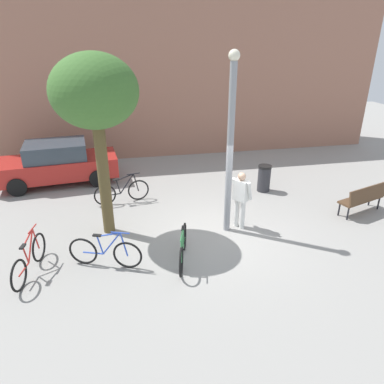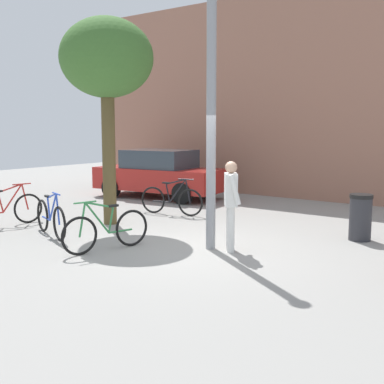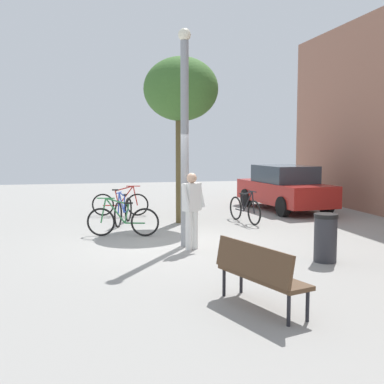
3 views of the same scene
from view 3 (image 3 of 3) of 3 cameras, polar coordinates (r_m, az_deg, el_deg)
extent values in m
plane|color=gray|center=(11.39, -2.09, -6.01)|extent=(36.00, 36.00, 0.00)
cylinder|color=gray|center=(10.90, -0.86, 5.45)|extent=(0.18, 0.18, 4.52)
sphere|color=#F2EACC|center=(11.15, -0.88, 17.79)|extent=(0.28, 0.28, 0.28)
cylinder|color=white|center=(10.77, 0.32, -4.38)|extent=(0.14, 0.14, 0.85)
cylinder|color=white|center=(10.62, -0.39, -4.52)|extent=(0.14, 0.14, 0.85)
cube|color=white|center=(10.59, -0.03, -0.58)|extent=(0.42, 0.45, 0.60)
sphere|color=tan|center=(10.56, -0.03, 1.63)|extent=(0.22, 0.22, 0.22)
cylinder|color=white|center=(10.75, 1.04, -0.33)|extent=(0.24, 0.21, 0.55)
cylinder|color=white|center=(10.37, -0.73, -0.55)|extent=(0.24, 0.21, 0.55)
cube|color=#513823|center=(7.03, 8.21, -9.66)|extent=(1.66, 0.92, 0.06)
cube|color=#513823|center=(6.85, 6.99, -7.89)|extent=(1.56, 0.62, 0.44)
cylinder|color=black|center=(7.73, 5.73, -10.05)|extent=(0.05, 0.05, 0.42)
cylinder|color=black|center=(6.68, 13.25, -12.72)|extent=(0.05, 0.05, 0.42)
cylinder|color=black|center=(7.56, 3.74, -10.41)|extent=(0.05, 0.05, 0.42)
cylinder|color=black|center=(6.47, 11.15, -13.28)|extent=(0.05, 0.05, 0.42)
cylinder|color=brown|center=(14.24, -1.28, 2.63)|extent=(0.31, 0.31, 3.10)
ellipsoid|color=#3D6A2D|center=(14.30, -1.30, 11.87)|extent=(2.13, 2.13, 1.81)
torus|color=black|center=(15.79, -6.35, -1.47)|extent=(0.18, 0.71, 0.71)
torus|color=black|center=(15.93, -10.29, -1.46)|extent=(0.18, 0.71, 0.71)
cylinder|color=red|center=(15.79, -7.68, -0.44)|extent=(0.13, 0.50, 0.64)
cylinder|color=red|center=(15.78, -7.87, 0.41)|extent=(0.15, 0.58, 0.18)
cylinder|color=red|center=(15.84, -8.70, -0.71)|extent=(0.06, 0.14, 0.48)
cylinder|color=red|center=(15.89, -9.40, -1.55)|extent=(0.13, 0.50, 0.04)
cylinder|color=red|center=(15.76, -6.59, -0.44)|extent=(0.07, 0.17, 0.63)
cube|color=black|center=(15.82, -8.89, 0.24)|extent=(0.12, 0.21, 0.04)
cylinder|color=red|center=(15.74, -6.84, 0.68)|extent=(0.11, 0.44, 0.03)
torus|color=black|center=(13.95, 7.23, -2.41)|extent=(0.71, 0.18, 0.71)
torus|color=black|center=(14.90, 5.09, -1.88)|extent=(0.71, 0.18, 0.71)
cylinder|color=black|center=(14.23, 6.50, -1.09)|extent=(0.50, 0.13, 0.64)
cylinder|color=black|center=(14.24, 6.41, -0.13)|extent=(0.58, 0.14, 0.18)
cylinder|color=black|center=(14.48, 5.94, -1.27)|extent=(0.14, 0.06, 0.48)
cylinder|color=black|center=(14.68, 5.55, -2.09)|extent=(0.50, 0.13, 0.04)
cylinder|color=black|center=(13.97, 7.11, -1.22)|extent=(0.17, 0.07, 0.63)
cube|color=black|center=(14.49, 5.86, -0.20)|extent=(0.21, 0.12, 0.04)
cylinder|color=black|center=(13.99, 6.99, 0.07)|extent=(0.44, 0.11, 0.03)
torus|color=black|center=(13.65, -8.57, -2.61)|extent=(0.69, 0.29, 0.71)
torus|color=black|center=(14.70, -7.40, -2.01)|extent=(0.69, 0.29, 0.71)
cylinder|color=blue|center=(13.96, -8.18, -1.24)|extent=(0.48, 0.20, 0.64)
cylinder|color=blue|center=(13.98, -8.14, -0.26)|extent=(0.56, 0.23, 0.18)
cylinder|color=blue|center=(14.24, -7.87, -1.41)|extent=(0.14, 0.08, 0.48)
cylinder|color=blue|center=(14.46, -7.65, -2.23)|extent=(0.48, 0.20, 0.04)
cylinder|color=blue|center=(13.67, -8.51, -1.39)|extent=(0.17, 0.09, 0.63)
cube|color=black|center=(14.26, -7.83, -0.32)|extent=(0.22, 0.14, 0.04)
cylinder|color=blue|center=(13.70, -8.46, -0.07)|extent=(0.42, 0.18, 0.03)
torus|color=black|center=(12.45, -10.52, -3.44)|extent=(0.22, 0.70, 0.71)
torus|color=black|center=(12.26, -5.48, -3.51)|extent=(0.22, 0.70, 0.71)
cylinder|color=#338447|center=(12.33, -8.89, -2.16)|extent=(0.16, 0.49, 0.64)
cylinder|color=#338447|center=(12.29, -8.67, -1.07)|extent=(0.18, 0.57, 0.18)
cylinder|color=#338447|center=(12.29, -7.57, -2.51)|extent=(0.07, 0.14, 0.48)
cylinder|color=#338447|center=(12.30, -6.64, -3.61)|extent=(0.16, 0.49, 0.04)
cylinder|color=#338447|center=(12.39, -10.25, -2.14)|extent=(0.08, 0.17, 0.63)
cube|color=black|center=(12.25, -7.36, -1.29)|extent=(0.13, 0.21, 0.04)
cylinder|color=#338447|center=(12.34, -9.98, -0.72)|extent=(0.14, 0.43, 0.03)
cube|color=#AD231E|center=(17.26, 10.67, -0.04)|extent=(4.36, 2.16, 0.70)
cube|color=#333D47|center=(17.21, 10.70, 2.05)|extent=(2.26, 1.79, 0.60)
cylinder|color=black|center=(16.57, 15.35, -1.42)|extent=(0.66, 0.29, 0.64)
cylinder|color=black|center=(15.74, 10.52, -1.68)|extent=(0.66, 0.29, 0.64)
cylinder|color=black|center=(18.85, 10.76, -0.49)|extent=(0.66, 0.29, 0.64)
cylinder|color=black|center=(18.12, 6.35, -0.66)|extent=(0.66, 0.29, 0.64)
cylinder|color=#2D2D33|center=(9.94, 15.22, -5.38)|extent=(0.44, 0.44, 0.86)
cylinder|color=black|center=(9.86, 15.29, -2.69)|extent=(0.46, 0.46, 0.08)
camera|label=1|loc=(15.01, -38.32, 15.21)|focal=33.18mm
camera|label=2|loc=(7.70, -56.47, 3.16)|focal=46.08mm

